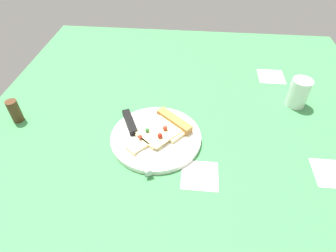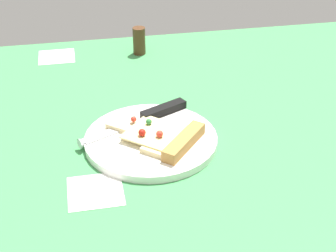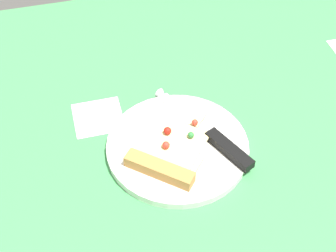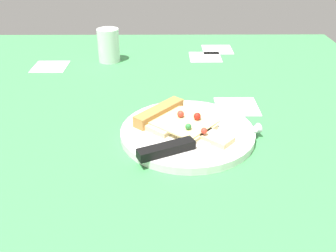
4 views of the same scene
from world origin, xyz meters
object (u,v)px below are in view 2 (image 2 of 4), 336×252
object	(u,v)px
pepper_shaker	(139,41)
pizza_slice	(163,137)
plate	(151,140)
knife	(145,118)

from	to	relation	value
pepper_shaker	pizza_slice	bearing A→B (deg)	177.19
pizza_slice	pepper_shaker	distance (cm)	43.64
plate	knife	world-z (taller)	knife
pizza_slice	knife	xyz separation A→B (cm)	(7.77, 2.10, -0.20)
knife	plate	bearing A→B (deg)	156.52
plate	pizza_slice	bearing A→B (deg)	-131.07
plate	pizza_slice	xyz separation A→B (cm)	(-1.68, -1.93, 1.53)
plate	pizza_slice	size ratio (longest dim) A/B	1.36
plate	pepper_shaker	distance (cm)	42.17
knife	pepper_shaker	size ratio (longest dim) A/B	3.24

